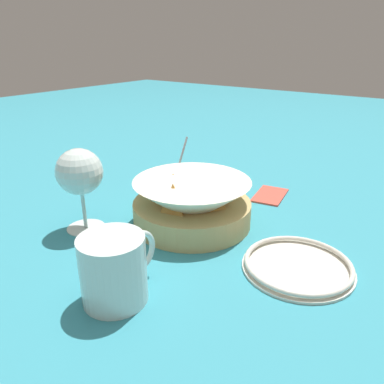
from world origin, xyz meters
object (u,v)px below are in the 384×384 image
(beer_mug, at_px, (114,271))
(side_plate, at_px, (298,265))
(food_basket, at_px, (192,205))
(sauce_cup, at_px, (177,183))
(wine_glass, at_px, (80,174))

(beer_mug, relative_size, side_plate, 0.74)
(food_basket, distance_m, beer_mug, 0.26)
(sauce_cup, distance_m, wine_glass, 0.27)
(food_basket, distance_m, sauce_cup, 0.18)
(wine_glass, distance_m, side_plate, 0.42)
(sauce_cup, bearing_deg, side_plate, -112.37)
(sauce_cup, bearing_deg, food_basket, -132.24)
(wine_glass, xyz_separation_m, side_plate, (0.11, -0.39, -0.10))
(sauce_cup, xyz_separation_m, wine_glass, (-0.26, 0.02, 0.09))
(wine_glass, bearing_deg, food_basket, -48.36)
(sauce_cup, height_order, beer_mug, sauce_cup)
(food_basket, bearing_deg, sauce_cup, 47.76)
(wine_glass, bearing_deg, sauce_cup, -5.52)
(wine_glass, height_order, beer_mug, wine_glass)
(sauce_cup, relative_size, beer_mug, 0.97)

